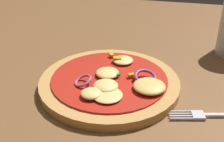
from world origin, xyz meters
name	(u,v)px	position (x,y,z in m)	size (l,w,h in m)	color
dining_table	(107,82)	(0.00, 0.00, 0.01)	(1.28, 1.04, 0.03)	brown
pizza	(111,82)	(0.02, -0.04, 0.04)	(0.24, 0.24, 0.03)	tan
fork	(224,115)	(0.20, -0.08, 0.03)	(0.18, 0.05, 0.00)	silver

